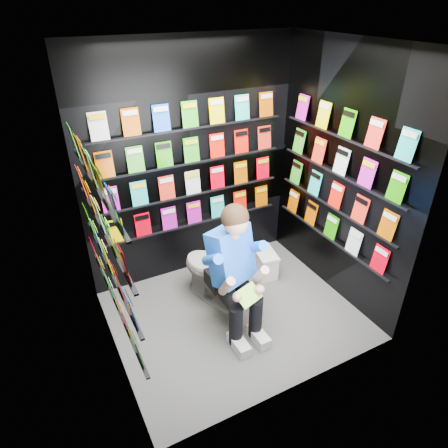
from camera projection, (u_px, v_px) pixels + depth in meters
floor at (234, 315)px, 4.16m from camera, size 2.40×2.40×0.00m
ceiling at (239, 42)px, 2.85m from camera, size 2.40×2.40×0.00m
wall_back at (191, 166)px, 4.27m from camera, size 2.40×0.04×2.60m
wall_front at (307, 263)px, 2.74m from camera, size 2.40×0.04×2.60m
wall_left at (98, 237)px, 3.03m from camera, size 0.04×2.00×2.60m
wall_right at (341, 179)px, 3.99m from camera, size 0.04×2.00×2.60m
comics_back at (192, 167)px, 4.25m from camera, size 2.10×0.06×1.37m
comics_left at (102, 236)px, 3.04m from camera, size 0.06×1.70×1.37m
comics_right at (339, 179)px, 3.97m from camera, size 0.06×1.70×1.37m
toilet at (213, 270)px, 4.21m from camera, size 0.63×0.84×0.73m
longbox at (265, 263)px, 4.72m from camera, size 0.26×0.39×0.27m
longbox_lid at (266, 253)px, 4.64m from camera, size 0.29×0.41×0.03m
reader at (230, 255)px, 3.71m from camera, size 0.78×0.95×1.50m
held_comic at (249, 295)px, 3.54m from camera, size 0.28×0.21×0.10m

